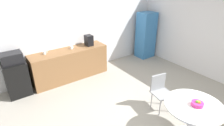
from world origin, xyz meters
name	(u,v)px	position (x,y,z in m)	size (l,w,h in m)	color
ground_plane	(143,121)	(0.00, 0.00, 0.00)	(6.00, 6.00, 0.00)	#9E998E
wall_back	(77,31)	(0.00, 3.00, 1.30)	(6.00, 0.10, 2.60)	silver
counter_block	(70,64)	(-0.46, 2.65, 0.45)	(2.24, 0.60, 0.90)	brown
mini_fridge	(17,79)	(-1.92, 2.65, 0.45)	(0.54, 0.54, 0.90)	black
microwave	(12,58)	(-1.92, 2.65, 1.03)	(0.48, 0.38, 0.26)	black
locker_cabinet	(146,35)	(2.55, 2.55, 0.83)	(0.60, 0.50, 1.67)	#3372B2
round_table	(193,111)	(0.44, -0.79, 0.59)	(1.05, 1.05, 0.73)	silver
chair_gray	(160,88)	(0.62, 0.14, 0.52)	(0.49, 0.49, 0.83)	silver
fruit_bowl	(197,104)	(0.46, -0.82, 0.77)	(0.21, 0.21, 0.11)	#D8338C
mug_white	(71,47)	(-0.35, 2.68, 0.95)	(0.13, 0.08, 0.09)	white
mug_green	(44,53)	(-1.12, 2.73, 0.95)	(0.13, 0.08, 0.09)	white
coffee_maker	(89,40)	(0.21, 2.65, 1.06)	(0.20, 0.24, 0.32)	black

